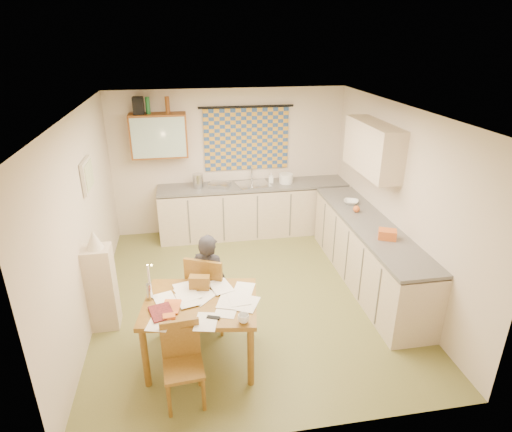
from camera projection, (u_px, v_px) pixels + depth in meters
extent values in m
cube|color=brown|center=(250.00, 295.00, 5.90)|extent=(4.00, 4.50, 0.02)
cube|color=white|center=(249.00, 110.00, 4.91)|extent=(4.00, 4.50, 0.02)
cube|color=beige|center=(229.00, 162.00, 7.46)|extent=(4.00, 0.02, 2.50)
cube|color=beige|center=(294.00, 319.00, 3.36)|extent=(4.00, 0.02, 2.50)
cube|color=beige|center=(83.00, 222.00, 5.10)|extent=(0.02, 4.50, 2.50)
cube|color=beige|center=(398.00, 201.00, 5.72)|extent=(0.02, 4.50, 2.50)
cube|color=navy|center=(246.00, 139.00, 7.31)|extent=(1.45, 0.03, 1.05)
cylinder|color=black|center=(246.00, 107.00, 7.07)|extent=(1.60, 0.04, 0.04)
cube|color=#643411|center=(159.00, 136.00, 6.90)|extent=(0.90, 0.34, 0.70)
cube|color=#99B2A5|center=(159.00, 138.00, 6.74)|extent=(0.84, 0.02, 0.64)
cube|color=#C1A98B|center=(373.00, 148.00, 5.95)|extent=(0.34, 1.30, 0.70)
cube|color=beige|center=(87.00, 175.00, 5.29)|extent=(0.04, 0.50, 0.40)
cube|color=beige|center=(89.00, 175.00, 5.29)|extent=(0.01, 0.42, 0.32)
cube|color=#C1A98B|center=(254.00, 211.00, 7.56)|extent=(3.30, 0.60, 0.86)
cube|color=#514F4D|center=(254.00, 186.00, 7.37)|extent=(3.30, 0.62, 0.04)
cube|color=#C1A98B|center=(367.00, 254.00, 6.07)|extent=(0.60, 2.95, 0.86)
cube|color=#514F4D|center=(370.00, 224.00, 5.88)|extent=(0.62, 2.95, 0.04)
cube|color=white|center=(395.00, 286.00, 5.30)|extent=(0.58, 0.58, 0.86)
cube|color=black|center=(400.00, 254.00, 5.12)|extent=(0.55, 0.55, 0.03)
cube|color=silver|center=(253.00, 187.00, 7.38)|extent=(0.61, 0.52, 0.10)
cylinder|color=silver|center=(252.00, 174.00, 7.47)|extent=(0.03, 0.03, 0.28)
cube|color=silver|center=(220.00, 185.00, 7.26)|extent=(0.43, 0.40, 0.06)
cylinder|color=silver|center=(198.00, 181.00, 7.17)|extent=(0.19, 0.19, 0.24)
cylinder|color=white|center=(286.00, 178.00, 7.42)|extent=(0.29, 0.29, 0.16)
imported|color=white|center=(271.00, 178.00, 7.42)|extent=(0.11, 0.11, 0.18)
imported|color=white|center=(351.00, 202.00, 6.53)|extent=(0.39, 0.39, 0.05)
cube|color=#CD5E24|center=(387.00, 234.00, 5.40)|extent=(0.27, 0.24, 0.12)
sphere|color=#CD5E24|center=(356.00, 209.00, 6.21)|extent=(0.10, 0.10, 0.10)
cube|color=black|center=(138.00, 106.00, 6.67)|extent=(0.16, 0.20, 0.26)
cylinder|color=#195926|center=(148.00, 105.00, 6.69)|extent=(0.08, 0.08, 0.26)
cylinder|color=#643411|center=(167.00, 105.00, 6.74)|extent=(0.09, 0.09, 0.26)
cube|color=brown|center=(200.00, 303.00, 4.46)|extent=(1.29, 1.06, 0.05)
cube|color=brown|center=(211.00, 290.00, 5.13)|extent=(0.60, 0.60, 0.04)
cube|color=brown|center=(204.00, 280.00, 4.84)|extent=(0.43, 0.23, 0.49)
cube|color=brown|center=(184.00, 368.00, 4.04)|extent=(0.40, 0.40, 0.04)
cube|color=brown|center=(180.00, 338.00, 4.11)|extent=(0.38, 0.06, 0.41)
imported|color=black|center=(209.00, 282.00, 5.03)|extent=(0.69, 0.66, 1.24)
cube|color=#C1A98B|center=(102.00, 288.00, 5.08)|extent=(0.32, 0.30, 1.06)
cone|color=beige|center=(94.00, 239.00, 4.83)|extent=(0.20, 0.20, 0.22)
cube|color=brown|center=(200.00, 283.00, 4.63)|extent=(0.24, 0.14, 0.16)
imported|color=white|center=(244.00, 318.00, 4.11)|extent=(0.12, 0.12, 0.09)
imported|color=maroon|center=(151.00, 315.00, 4.20)|extent=(0.36, 0.40, 0.03)
imported|color=#CD5E24|center=(163.00, 307.00, 4.35)|extent=(0.27, 0.31, 0.02)
cube|color=#CD5E24|center=(169.00, 317.00, 4.17)|extent=(0.12, 0.09, 0.04)
cube|color=black|center=(213.00, 318.00, 4.18)|extent=(0.14, 0.09, 0.02)
cylinder|color=silver|center=(150.00, 291.00, 4.46)|extent=(0.07, 0.07, 0.18)
cylinder|color=white|center=(149.00, 274.00, 4.39)|extent=(0.03, 0.03, 0.22)
sphere|color=#FFCC66|center=(151.00, 265.00, 4.32)|extent=(0.02, 0.02, 0.02)
cube|color=white|center=(243.00, 290.00, 4.65)|extent=(0.30, 0.35, 0.00)
cube|color=white|center=(227.00, 309.00, 4.32)|extent=(0.30, 0.35, 0.00)
cube|color=white|center=(206.00, 322.00, 4.13)|extent=(0.27, 0.34, 0.00)
cube|color=white|center=(202.00, 297.00, 4.52)|extent=(0.36, 0.36, 0.00)
cube|color=white|center=(160.00, 322.00, 4.12)|extent=(0.28, 0.34, 0.00)
cube|color=white|center=(247.00, 303.00, 4.40)|extent=(0.32, 0.36, 0.00)
cube|color=white|center=(165.00, 300.00, 4.45)|extent=(0.29, 0.35, 0.00)
cube|color=white|center=(229.00, 300.00, 4.44)|extent=(0.29, 0.35, 0.00)
cube|color=white|center=(185.00, 289.00, 4.63)|extent=(0.28, 0.34, 0.00)
cube|color=white|center=(238.00, 298.00, 4.48)|extent=(0.24, 0.32, 0.00)
cube|color=white|center=(188.00, 299.00, 4.46)|extent=(0.28, 0.34, 0.00)
cube|color=white|center=(188.00, 293.00, 4.55)|extent=(0.31, 0.36, 0.00)
cube|color=white|center=(221.00, 286.00, 4.68)|extent=(0.29, 0.35, 0.00)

